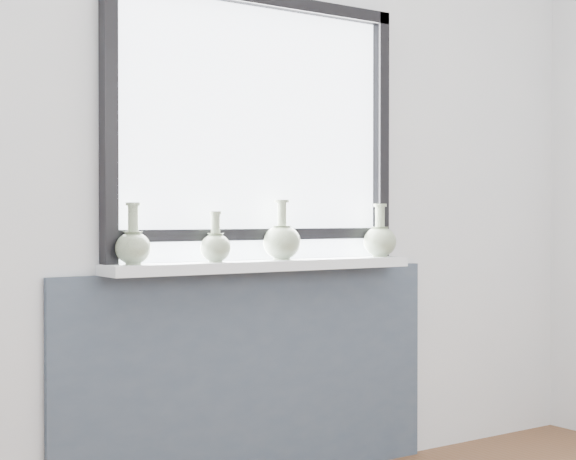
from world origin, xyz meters
TOP-DOWN VIEW (x-y plane):
  - back_wall at (0.00, 1.81)m, footprint 3.60×0.02m
  - apron_panel at (0.00, 1.78)m, footprint 1.70×0.03m
  - windowsill at (0.00, 1.71)m, footprint 1.32×0.18m
  - window at (0.00, 1.77)m, footprint 1.30×0.06m
  - vase_a at (-0.56, 1.70)m, footprint 0.13×0.13m
  - vase_b at (-0.23, 1.69)m, footprint 0.12×0.12m
  - vase_c at (0.08, 1.70)m, footprint 0.15×0.15m
  - vase_d at (0.56, 1.68)m, footprint 0.14×0.14m

SIDE VIEW (x-z plane):
  - apron_panel at x=0.00m, z-range 0.00..0.86m
  - windowsill at x=0.00m, z-range 0.86..0.90m
  - vase_b at x=-0.23m, z-range 0.87..1.06m
  - vase_a at x=-0.56m, z-range 0.86..1.08m
  - vase_d at x=0.56m, z-range 0.86..1.09m
  - vase_c at x=0.08m, z-range 0.86..1.10m
  - back_wall at x=0.00m, z-range 0.00..2.60m
  - window at x=0.00m, z-range 0.92..1.97m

